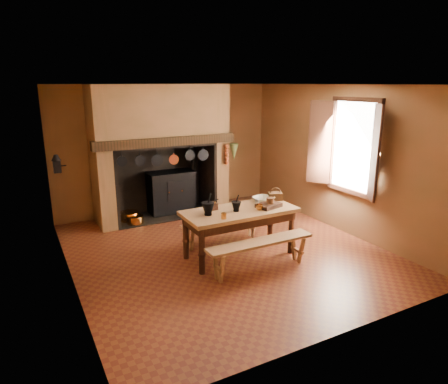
% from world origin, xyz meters
% --- Properties ---
extents(floor, '(5.50, 5.50, 0.00)m').
position_xyz_m(floor, '(0.00, 0.00, 0.00)').
color(floor, brown).
rests_on(floor, ground).
extents(ceiling, '(5.50, 5.50, 0.00)m').
position_xyz_m(ceiling, '(0.00, 0.00, 2.80)').
color(ceiling, silver).
rests_on(ceiling, back_wall).
extents(back_wall, '(5.00, 0.02, 2.80)m').
position_xyz_m(back_wall, '(0.00, 2.75, 1.40)').
color(back_wall, '#915C3A').
rests_on(back_wall, floor).
extents(wall_left, '(0.02, 5.50, 2.80)m').
position_xyz_m(wall_left, '(-2.50, 0.00, 1.40)').
color(wall_left, '#915C3A').
rests_on(wall_left, floor).
extents(wall_right, '(0.02, 5.50, 2.80)m').
position_xyz_m(wall_right, '(2.50, 0.00, 1.40)').
color(wall_right, '#915C3A').
rests_on(wall_right, floor).
extents(wall_front, '(5.00, 0.02, 2.80)m').
position_xyz_m(wall_front, '(0.00, -2.75, 1.40)').
color(wall_front, '#915C3A').
rests_on(wall_front, floor).
extents(chimney_breast, '(2.95, 0.96, 2.80)m').
position_xyz_m(chimney_breast, '(-0.30, 2.31, 1.81)').
color(chimney_breast, '#915C3A').
rests_on(chimney_breast, floor).
extents(iron_range, '(1.12, 0.55, 1.60)m').
position_xyz_m(iron_range, '(-0.04, 2.45, 0.48)').
color(iron_range, black).
rests_on(iron_range, floor).
extents(hearth_pans, '(0.51, 0.62, 0.20)m').
position_xyz_m(hearth_pans, '(-1.05, 2.22, 0.09)').
color(hearth_pans, orange).
rests_on(hearth_pans, floor).
extents(hanging_pans, '(1.92, 0.29, 0.27)m').
position_xyz_m(hanging_pans, '(-0.34, 1.81, 1.36)').
color(hanging_pans, black).
rests_on(hanging_pans, chimney_breast).
extents(onion_string, '(0.12, 0.10, 0.46)m').
position_xyz_m(onion_string, '(1.00, 1.79, 1.33)').
color(onion_string, '#9F451D').
rests_on(onion_string, chimney_breast).
extents(herb_bunch, '(0.20, 0.20, 0.35)m').
position_xyz_m(herb_bunch, '(1.18, 1.79, 1.38)').
color(herb_bunch, '#5C6730').
rests_on(herb_bunch, chimney_breast).
extents(window, '(0.39, 1.75, 1.76)m').
position_xyz_m(window, '(2.35, -0.40, 1.70)').
color(window, white).
rests_on(window, wall_right).
extents(wall_coffee_mill, '(0.23, 0.16, 0.31)m').
position_xyz_m(wall_coffee_mill, '(-2.42, 1.55, 1.52)').
color(wall_coffee_mill, black).
rests_on(wall_coffee_mill, wall_left).
extents(work_table, '(1.88, 0.84, 0.81)m').
position_xyz_m(work_table, '(0.12, -0.30, 0.69)').
color(work_table, tan).
rests_on(work_table, floor).
extents(bench_front, '(1.77, 0.31, 0.50)m').
position_xyz_m(bench_front, '(0.12, -0.94, 0.37)').
color(bench_front, tan).
rests_on(bench_front, floor).
extents(bench_back, '(1.54, 0.27, 0.43)m').
position_xyz_m(bench_back, '(0.12, 0.32, 0.32)').
color(bench_back, tan).
rests_on(bench_back, floor).
extents(mortar_large, '(0.20, 0.20, 0.35)m').
position_xyz_m(mortar_large, '(-0.46, -0.30, 0.93)').
color(mortar_large, black).
rests_on(mortar_large, work_table).
extents(mortar_small, '(0.16, 0.16, 0.27)m').
position_xyz_m(mortar_small, '(0.03, -0.34, 0.90)').
color(mortar_small, black).
rests_on(mortar_small, work_table).
extents(coffee_grinder, '(0.15, 0.12, 0.17)m').
position_xyz_m(coffee_grinder, '(-0.26, -0.10, 0.88)').
color(coffee_grinder, '#3D1F13').
rests_on(coffee_grinder, work_table).
extents(brass_mug_a, '(0.10, 0.10, 0.09)m').
position_xyz_m(brass_mug_a, '(-0.33, -0.58, 0.86)').
color(brass_mug_a, orange).
rests_on(brass_mug_a, work_table).
extents(brass_mug_b, '(0.09, 0.09, 0.09)m').
position_xyz_m(brass_mug_b, '(0.15, -0.12, 0.86)').
color(brass_mug_b, orange).
rests_on(brass_mug_b, work_table).
extents(mixing_bowl, '(0.45, 0.45, 0.09)m').
position_xyz_m(mixing_bowl, '(0.71, -0.11, 0.86)').
color(mixing_bowl, beige).
rests_on(mixing_bowl, work_table).
extents(stoneware_crock, '(0.14, 0.14, 0.16)m').
position_xyz_m(stoneware_crock, '(0.63, -0.42, 0.90)').
color(stoneware_crock, '#50321D').
rests_on(stoneware_crock, work_table).
extents(glass_jar, '(0.08, 0.08, 0.13)m').
position_xyz_m(glass_jar, '(0.48, -0.26, 0.88)').
color(glass_jar, beige).
rests_on(glass_jar, work_table).
extents(wicker_basket, '(0.29, 0.25, 0.23)m').
position_xyz_m(wicker_basket, '(0.96, -0.11, 0.89)').
color(wicker_basket, '#432314').
rests_on(wicker_basket, work_table).
extents(wooden_tray, '(0.44, 0.36, 0.07)m').
position_xyz_m(wooden_tray, '(0.61, -0.41, 0.85)').
color(wooden_tray, '#3D1F13').
rests_on(wooden_tray, work_table).
extents(brass_cup, '(0.15, 0.15, 0.09)m').
position_xyz_m(brass_cup, '(0.40, -0.46, 0.86)').
color(brass_cup, orange).
rests_on(brass_cup, work_table).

